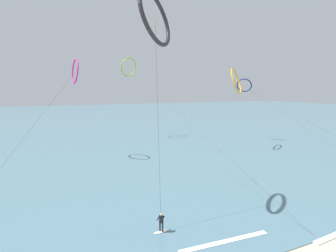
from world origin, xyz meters
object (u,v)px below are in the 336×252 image
Objects in this scene: kite_navy at (244,85)px; kite_amber at (236,81)px; kite_magenta at (75,71)px; kite_charcoal at (155,18)px; kite_lime at (129,67)px; surfer_ivory at (161,224)px.

kite_navy is 1.10× the size of kite_amber.
kite_charcoal is at bearing 5.36° from kite_magenta.
kite_charcoal is 40.51m from kite_lime.
kite_navy is at bearing 0.85° from kite_amber.
kite_lime reaches higher than kite_amber.
kite_lime is 28.11m from kite_navy.
kite_amber is at bearing 73.58° from kite_magenta.
kite_lime is at bearing 89.17° from kite_amber.
kite_lime is at bearing 131.78° from kite_magenta.
kite_magenta is at bearing -27.11° from surfer_ivory.
kite_lime is 21.30m from kite_magenta.
kite_amber is at bearing 106.94° from kite_lime.
kite_amber is (-7.18, -6.09, 0.71)m from kite_navy.
kite_magenta reaches higher than kite_navy.
kite_amber reaches higher than surfer_ivory.
kite_navy is (32.89, 29.41, 12.30)m from surfer_ivory.
kite_lime is 1.47× the size of kite_navy.
kite_magenta is (-4.42, 27.75, 14.41)m from surfer_ivory.
kite_charcoal is 0.67× the size of kite_amber.
kite_magenta is at bearing 61.21° from kite_charcoal.
surfer_ivory is 45.80m from kite_navy.
kite_charcoal reaches higher than kite_lime.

